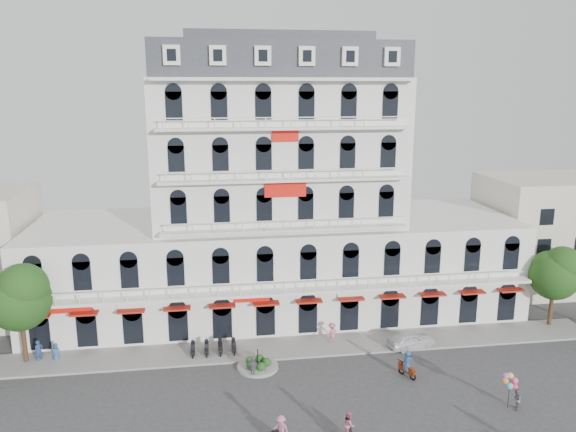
{
  "coord_description": "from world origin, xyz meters",
  "views": [
    {
      "loc": [
        -6.42,
        -33.58,
        21.32
      ],
      "look_at": [
        -0.05,
        10.0,
        11.1
      ],
      "focal_mm": 35.0,
      "sensor_mm": 36.0,
      "label": 1
    }
  ],
  "objects_px": {
    "parked_car": "(411,340)",
    "rider_center": "(281,431)",
    "rider_east": "(407,364)",
    "balloon_vendor": "(513,391)",
    "rider_southwest": "(349,427)"
  },
  "relations": [
    {
      "from": "parked_car",
      "to": "rider_center",
      "type": "bearing_deg",
      "value": 121.4
    },
    {
      "from": "rider_east",
      "to": "parked_car",
      "type": "bearing_deg",
      "value": -52.0
    },
    {
      "from": "balloon_vendor",
      "to": "rider_center",
      "type": "bearing_deg",
      "value": -173.6
    },
    {
      "from": "parked_car",
      "to": "balloon_vendor",
      "type": "height_order",
      "value": "balloon_vendor"
    },
    {
      "from": "parked_car",
      "to": "rider_east",
      "type": "relative_size",
      "value": 1.89
    },
    {
      "from": "rider_center",
      "to": "rider_east",
      "type": "bearing_deg",
      "value": 76.05
    },
    {
      "from": "parked_car",
      "to": "rider_center",
      "type": "distance_m",
      "value": 17.02
    },
    {
      "from": "parked_car",
      "to": "rider_southwest",
      "type": "distance_m",
      "value": 14.51
    },
    {
      "from": "rider_southwest",
      "to": "rider_east",
      "type": "bearing_deg",
      "value": -31.46
    },
    {
      "from": "rider_southwest",
      "to": "balloon_vendor",
      "type": "xyz_separation_m",
      "value": [
        11.87,
        2.09,
        0.2
      ]
    },
    {
      "from": "rider_east",
      "to": "rider_center",
      "type": "xyz_separation_m",
      "value": [
        -10.47,
        -6.93,
        0.04
      ]
    },
    {
      "from": "rider_southwest",
      "to": "balloon_vendor",
      "type": "distance_m",
      "value": 12.05
    },
    {
      "from": "rider_center",
      "to": "parked_car",
      "type": "bearing_deg",
      "value": 85.42
    },
    {
      "from": "rider_east",
      "to": "balloon_vendor",
      "type": "xyz_separation_m",
      "value": [
        5.54,
        -5.14,
        0.26
      ]
    },
    {
      "from": "rider_east",
      "to": "balloon_vendor",
      "type": "bearing_deg",
      "value": -161.54
    }
  ]
}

